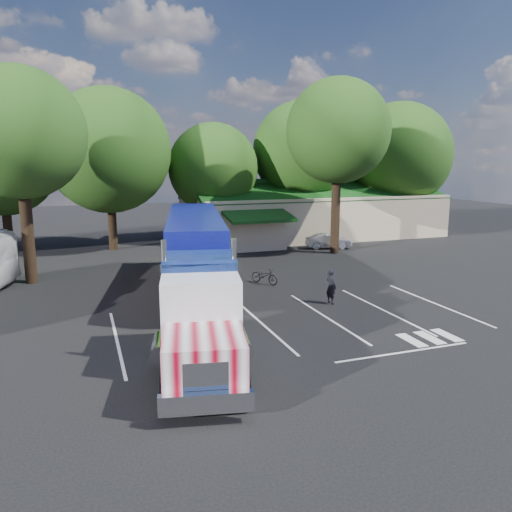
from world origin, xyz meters
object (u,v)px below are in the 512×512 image
object	(u,v)px
semi_truck	(196,255)
woman	(331,286)
bicycle	(265,275)
silver_sedan	(328,241)

from	to	relation	value
semi_truck	woman	world-z (taller)	semi_truck
semi_truck	bicycle	world-z (taller)	semi_truck
semi_truck	woman	distance (m)	7.12
semi_truck	silver_sedan	bearing A→B (deg)	53.32
bicycle	woman	bearing A→B (deg)	-102.81
semi_truck	bicycle	distance (m)	6.11
semi_truck	silver_sedan	xyz separation A→B (m)	(14.12, 12.56, -1.98)
semi_truck	silver_sedan	size ratio (longest dim) A/B	5.85
semi_truck	woman	xyz separation A→B (m)	(6.62, -2.01, -1.68)
woman	bicycle	xyz separation A→B (m)	(-1.77, 5.06, -0.42)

